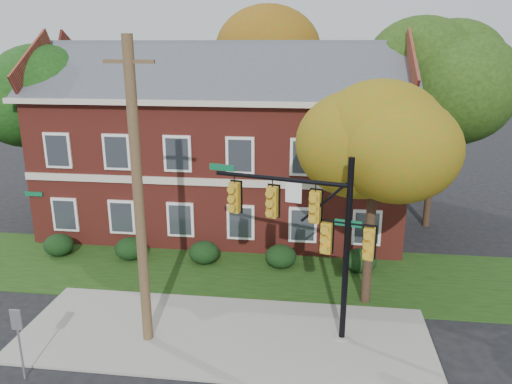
# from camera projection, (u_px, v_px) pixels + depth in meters

# --- Properties ---
(ground) EXTENTS (120.00, 120.00, 0.00)m
(ground) POSITION_uv_depth(u_px,v_px,m) (218.00, 353.00, 16.18)
(ground) COLOR black
(ground) RESTS_ON ground
(sidewalk) EXTENTS (14.00, 5.00, 0.08)m
(sidewalk) POSITION_uv_depth(u_px,v_px,m) (224.00, 335.00, 17.12)
(sidewalk) COLOR gray
(sidewalk) RESTS_ON ground
(grass_strip) EXTENTS (30.00, 6.00, 0.04)m
(grass_strip) POSITION_uv_depth(u_px,v_px,m) (245.00, 272.00, 21.88)
(grass_strip) COLOR #193811
(grass_strip) RESTS_ON ground
(apartment_building) EXTENTS (18.80, 8.80, 9.74)m
(apartment_building) POSITION_uv_depth(u_px,v_px,m) (224.00, 135.00, 26.36)
(apartment_building) COLOR maroon
(apartment_building) RESTS_ON ground
(hedge_far_left) EXTENTS (1.40, 1.26, 1.05)m
(hedge_far_left) POSITION_uv_depth(u_px,v_px,m) (59.00, 245.00, 23.49)
(hedge_far_left) COLOR black
(hedge_far_left) RESTS_ON ground
(hedge_left) EXTENTS (1.40, 1.26, 1.05)m
(hedge_left) POSITION_uv_depth(u_px,v_px,m) (130.00, 249.00, 23.07)
(hedge_left) COLOR black
(hedge_left) RESTS_ON ground
(hedge_center) EXTENTS (1.40, 1.26, 1.05)m
(hedge_center) POSITION_uv_depth(u_px,v_px,m) (204.00, 252.00, 22.64)
(hedge_center) COLOR black
(hedge_center) RESTS_ON ground
(hedge_right) EXTENTS (1.40, 1.26, 1.05)m
(hedge_right) POSITION_uv_depth(u_px,v_px,m) (281.00, 256.00, 22.22)
(hedge_right) COLOR black
(hedge_right) RESTS_ON ground
(hedge_far_right) EXTENTS (1.40, 1.26, 1.05)m
(hedge_far_right) POSITION_uv_depth(u_px,v_px,m) (361.00, 261.00, 21.80)
(hedge_far_right) COLOR black
(hedge_far_right) RESTS_ON ground
(tree_near_right) EXTENTS (4.50, 4.25, 8.58)m
(tree_near_right) POSITION_uv_depth(u_px,v_px,m) (384.00, 132.00, 17.32)
(tree_near_right) COLOR black
(tree_near_right) RESTS_ON ground
(tree_left_rear) EXTENTS (5.40, 5.10, 8.88)m
(tree_left_rear) POSITION_uv_depth(u_px,v_px,m) (36.00, 102.00, 25.99)
(tree_left_rear) COLOR black
(tree_left_rear) RESTS_ON ground
(tree_right_rear) EXTENTS (6.30, 5.95, 10.62)m
(tree_right_rear) POSITION_uv_depth(u_px,v_px,m) (448.00, 75.00, 24.91)
(tree_right_rear) COLOR black
(tree_right_rear) RESTS_ON ground
(tree_far_rear) EXTENTS (6.84, 6.46, 11.52)m
(tree_far_rear) POSITION_uv_depth(u_px,v_px,m) (265.00, 56.00, 32.54)
(tree_far_rear) COLOR black
(tree_far_rear) RESTS_ON ground
(traffic_signal) EXTENTS (5.55, 1.52, 6.34)m
(traffic_signal) POSITION_uv_depth(u_px,v_px,m) (313.00, 227.00, 16.15)
(traffic_signal) COLOR gray
(traffic_signal) RESTS_ON ground
(utility_pole) EXTENTS (1.54, 0.34, 9.91)m
(utility_pole) POSITION_uv_depth(u_px,v_px,m) (138.00, 198.00, 15.46)
(utility_pole) COLOR brown
(utility_pole) RESTS_ON ground
(sign_post) EXTENTS (0.34, 0.06, 2.32)m
(sign_post) POSITION_uv_depth(u_px,v_px,m) (18.00, 333.00, 14.50)
(sign_post) COLOR slate
(sign_post) RESTS_ON ground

